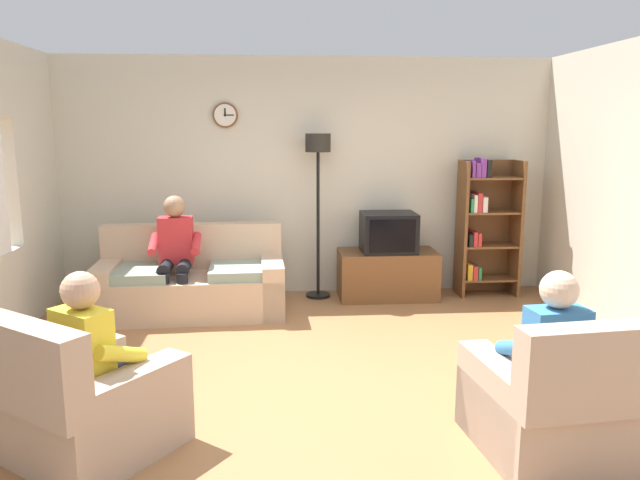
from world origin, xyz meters
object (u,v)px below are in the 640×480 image
object	(u,v)px
tv_stand	(387,274)
armchair_near_window	(88,408)
tv	(389,232)
person_in_left_armchair	(98,353)
armchair_near_bookshelf	(551,407)
person_on_couch	(175,250)
couch	(191,284)
person_in_right_armchair	(546,351)
floor_lamp	(318,170)
bookshelf	(484,224)

from	to	relation	value
tv_stand	armchair_near_window	distance (m)	3.99
tv	person_in_left_armchair	xyz separation A→B (m)	(-2.33, -3.10, -0.16)
armchair_near_bookshelf	person_on_couch	xyz separation A→B (m)	(-2.63, 2.85, 0.41)
tv	armchair_near_window	xyz separation A→B (m)	(-2.38, -3.17, -0.47)
couch	person_in_left_armchair	xyz separation A→B (m)	(-0.19, -2.70, 0.29)
tv	couch	bearing A→B (deg)	-169.46
couch	tv	bearing A→B (deg)	10.54
tv_stand	armchair_near_window	size ratio (longest dim) A/B	0.93
couch	tv	distance (m)	2.23
person_on_couch	person_in_right_armchair	xyz separation A→B (m)	(2.62, -2.76, -0.09)
armchair_near_bookshelf	couch	bearing A→B (deg)	130.14
floor_lamp	armchair_near_window	bearing A→B (deg)	-115.94
bookshelf	floor_lamp	size ratio (longest dim) A/B	0.85
bookshelf	person_in_right_armchair	distance (m)	3.47
floor_lamp	person_in_right_armchair	distance (m)	3.68
tv	floor_lamp	bearing A→B (deg)	171.03
bookshelf	couch	bearing A→B (deg)	-171.35
bookshelf	floor_lamp	xyz separation A→B (m)	(-1.91, 0.02, 0.62)
tv	armchair_near_window	size ratio (longest dim) A/B	0.51
bookshelf	person_in_right_armchair	world-z (taller)	bookshelf
tv_stand	tv	bearing A→B (deg)	-90.00
tv_stand	floor_lamp	bearing A→B (deg)	172.79
bookshelf	armchair_near_window	size ratio (longest dim) A/B	1.33
couch	person_in_left_armchair	distance (m)	2.72
tv_stand	person_in_left_armchair	bearing A→B (deg)	-126.73
tv	floor_lamp	size ratio (longest dim) A/B	0.32
tv_stand	tv	xyz separation A→B (m)	(0.00, -0.02, 0.49)
person_in_left_armchair	floor_lamp	bearing A→B (deg)	64.33
couch	bookshelf	bearing A→B (deg)	8.65
floor_lamp	armchair_near_window	distance (m)	3.84
armchair_near_bookshelf	person_in_right_armchair	world-z (taller)	person_in_right_armchair
floor_lamp	couch	bearing A→B (deg)	-159.01
bookshelf	tv_stand	bearing A→B (deg)	-176.24
person_in_left_armchair	tv	bearing A→B (deg)	53.05
couch	tv_stand	world-z (taller)	couch
tv_stand	person_in_left_armchair	xyz separation A→B (m)	(-2.33, -3.12, 0.33)
couch	person_on_couch	xyz separation A→B (m)	(-0.13, -0.11, 0.39)
person_in_right_armchair	tv	bearing A→B (deg)	96.01
person_on_couch	person_in_left_armchair	bearing A→B (deg)	-91.19
armchair_near_window	person_in_left_armchair	distance (m)	0.33
person_on_couch	bookshelf	bearing A→B (deg)	10.13
couch	person_in_left_armchair	size ratio (longest dim) A/B	1.72
armchair_near_window	armchair_near_bookshelf	xyz separation A→B (m)	(2.74, -0.19, 0.00)
armchair_near_window	armchair_near_bookshelf	bearing A→B (deg)	-3.98
armchair_near_window	person_in_right_armchair	size ratio (longest dim) A/B	1.06
floor_lamp	person_on_couch	distance (m)	1.79
armchair_near_window	person_on_couch	xyz separation A→B (m)	(0.11, 2.66, 0.41)
tv_stand	armchair_near_window	bearing A→B (deg)	-126.74
armchair_near_window	person_in_left_armchair	world-z (taller)	person_in_left_armchair
person_in_left_armchair	person_in_right_armchair	distance (m)	2.68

